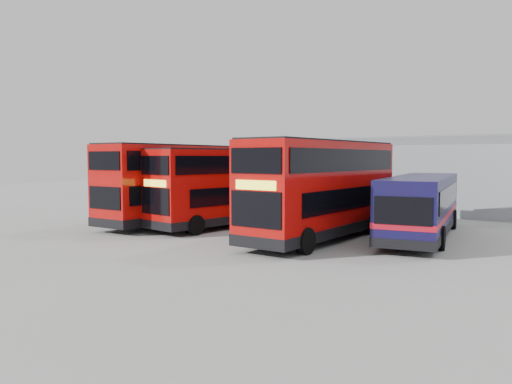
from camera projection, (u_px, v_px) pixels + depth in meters
name	position (u px, v px, depth m)	size (l,w,h in m)	color
ground_plane	(232.00, 235.00, 26.78)	(120.00, 120.00, 0.00)	gray
office_block	(228.00, 173.00, 49.29)	(12.30, 8.32, 5.12)	navy
maintenance_shed	(470.00, 177.00, 38.60)	(30.50, 12.00, 5.89)	gray
double_decker_left	(179.00, 184.00, 31.35)	(3.13, 11.70, 4.92)	#BA0C0A
double_decker_centre	(230.00, 188.00, 29.98)	(4.14, 11.19, 4.63)	#BA0C0A
double_decker_right	(323.00, 190.00, 25.18)	(3.23, 11.86, 4.98)	#BA0C0A
single_decker_blue	(421.00, 207.00, 25.63)	(4.44, 11.96, 3.17)	#0D0E3A
panel_van	(173.00, 188.00, 46.30)	(3.42, 5.45, 2.23)	silver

